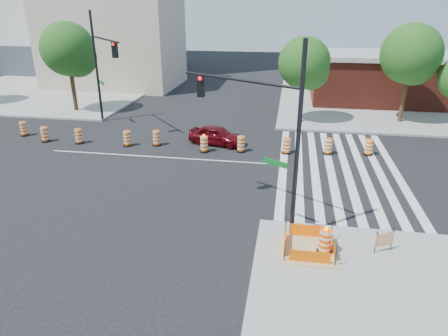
{
  "coord_description": "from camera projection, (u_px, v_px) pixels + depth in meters",
  "views": [
    {
      "loc": [
        7.95,
        -22.22,
        8.83
      ],
      "look_at": [
        4.97,
        -4.45,
        1.4
      ],
      "focal_mm": 32.0,
      "sensor_mm": 36.0,
      "label": 1
    }
  ],
  "objects": [
    {
      "name": "signal_pole_se",
      "position": [
        263.0,
        119.0,
        15.52
      ],
      "size": [
        5.06,
        3.0,
        7.62
      ],
      "rotation": [
        0.0,
        0.0,
        2.62
      ],
      "color": "black",
      "rests_on": "ground"
    },
    {
      "name": "median_drum_4",
      "position": [
        157.0,
        139.0,
        26.69
      ],
      "size": [
        0.6,
        0.6,
        1.02
      ],
      "color": "black",
      "rests_on": "ground"
    },
    {
      "name": "median_drum_3",
      "position": [
        127.0,
        139.0,
        26.62
      ],
      "size": [
        0.6,
        0.6,
        1.02
      ],
      "color": "black",
      "rests_on": "ground"
    },
    {
      "name": "median_drum_2",
      "position": [
        79.0,
        137.0,
        27.09
      ],
      "size": [
        0.6,
        0.6,
        1.02
      ],
      "color": "black",
      "rests_on": "ground"
    },
    {
      "name": "brick_storefront",
      "position": [
        399.0,
        78.0,
        37.62
      ],
      "size": [
        16.5,
        8.5,
        4.6
      ],
      "color": "maroon",
      "rests_on": "ground"
    },
    {
      "name": "median_drum_5",
      "position": [
        204.0,
        145.0,
        25.54
      ],
      "size": [
        0.6,
        0.6,
        1.18
      ],
      "color": "black",
      "rests_on": "ground"
    },
    {
      "name": "signal_pole_nw",
      "position": [
        101.0,
        59.0,
        29.19
      ],
      "size": [
        4.21,
        4.84,
        8.29
      ],
      "rotation": [
        0.0,
        0.0,
        -0.86
      ],
      "color": "black",
      "rests_on": "ground"
    },
    {
      "name": "median_drum_0",
      "position": [
        24.0,
        129.0,
        28.68
      ],
      "size": [
        0.6,
        0.6,
        1.02
      ],
      "color": "black",
      "rests_on": "ground"
    },
    {
      "name": "beige_midrise",
      "position": [
        114.0,
        41.0,
        44.83
      ],
      "size": [
        14.0,
        10.0,
        10.0
      ],
      "primitive_type": "cube",
      "color": "#C5B097",
      "rests_on": "ground"
    },
    {
      "name": "sidewalk_ne",
      "position": [
        395.0,
        102.0,
        38.48
      ],
      "size": [
        22.0,
        22.0,
        0.15
      ],
      "primitive_type": "cube",
      "color": "gray",
      "rests_on": "ground"
    },
    {
      "name": "crosswalk_east",
      "position": [
        338.0,
        168.0,
        23.17
      ],
      "size": [
        6.75,
        13.5,
        0.01
      ],
      "color": "silver",
      "rests_on": "ground"
    },
    {
      "name": "lane_centerline",
      "position": [
        157.0,
        157.0,
        24.84
      ],
      "size": [
        14.0,
        0.12,
        0.01
      ],
      "primitive_type": "cube",
      "color": "silver",
      "rests_on": "ground"
    },
    {
      "name": "excavation_pit",
      "position": [
        308.0,
        248.0,
        15.18
      ],
      "size": [
        2.2,
        2.2,
        0.9
      ],
      "color": "tan",
      "rests_on": "ground"
    },
    {
      "name": "ground",
      "position": [
        157.0,
        157.0,
        24.84
      ],
      "size": [
        120.0,
        120.0,
        0.0
      ],
      "primitive_type": "plane",
      "color": "black",
      "rests_on": "ground"
    },
    {
      "name": "tree_north_c",
      "position": [
        305.0,
        66.0,
        30.33
      ],
      "size": [
        3.93,
        3.91,
        6.65
      ],
      "color": "#382314",
      "rests_on": "ground"
    },
    {
      "name": "tree_north_d",
      "position": [
        411.0,
        57.0,
        29.99
      ],
      "size": [
        4.47,
        4.47,
        7.6
      ],
      "color": "#382314",
      "rests_on": "ground"
    },
    {
      "name": "median_drum_1",
      "position": [
        45.0,
        135.0,
        27.43
      ],
      "size": [
        0.6,
        0.6,
        1.02
      ],
      "color": "black",
      "rests_on": "ground"
    },
    {
      "name": "barricade",
      "position": [
        384.0,
        240.0,
        14.91
      ],
      "size": [
        0.74,
        0.39,
        0.95
      ],
      "rotation": [
        0.0,
        0.0,
        0.46
      ],
      "color": "#FB5B05",
      "rests_on": "ground"
    },
    {
      "name": "median_drum_7",
      "position": [
        286.0,
        146.0,
        25.25
      ],
      "size": [
        0.6,
        0.6,
        1.02
      ],
      "color": "black",
      "rests_on": "ground"
    },
    {
      "name": "median_drum_9",
      "position": [
        369.0,
        148.0,
        25.0
      ],
      "size": [
        0.6,
        0.6,
        1.02
      ],
      "color": "black",
      "rests_on": "ground"
    },
    {
      "name": "median_drum_8",
      "position": [
        328.0,
        147.0,
        25.13
      ],
      "size": [
        0.6,
        0.6,
        1.02
      ],
      "color": "black",
      "rests_on": "ground"
    },
    {
      "name": "median_drum_6",
      "position": [
        241.0,
        145.0,
        25.56
      ],
      "size": [
        0.6,
        0.6,
        1.02
      ],
      "color": "black",
      "rests_on": "ground"
    },
    {
      "name": "pit_drum",
      "position": [
        325.0,
        242.0,
        14.83
      ],
      "size": [
        0.58,
        0.58,
        1.13
      ],
      "color": "black",
      "rests_on": "ground"
    },
    {
      "name": "tree_north_b",
      "position": [
        69.0,
        52.0,
        33.38
      ],
      "size": [
        4.46,
        4.46,
        7.57
      ],
      "color": "#382314",
      "rests_on": "ground"
    },
    {
      "name": "sidewalk_nw",
      "position": [
        52.0,
        90.0,
        43.98
      ],
      "size": [
        22.0,
        22.0,
        0.15
      ],
      "primitive_type": "cube",
      "color": "gray",
      "rests_on": "ground"
    },
    {
      "name": "red_coupe",
      "position": [
        217.0,
        135.0,
        26.87
      ],
      "size": [
        4.01,
        2.31,
        1.28
      ],
      "primitive_type": "imported",
      "rotation": [
        0.0,
        0.0,
        1.35
      ],
      "color": "#53070D",
      "rests_on": "ground"
    }
  ]
}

